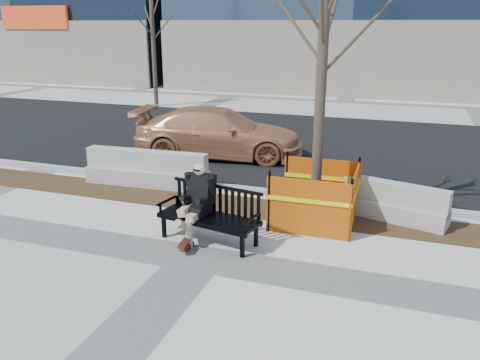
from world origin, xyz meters
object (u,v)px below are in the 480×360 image
Objects in this scene: bench at (209,241)px; jersey_barrier_right at (377,216)px; seated_man at (199,237)px; tree_fence at (314,221)px; sedan at (219,156)px; jersey_barrier_left at (148,185)px.

bench reaches higher than jersey_barrier_right.
tree_fence reaches higher than seated_man.
seated_man is (-0.26, 0.10, 0.00)m from bench.
sedan is (-1.79, 5.64, 0.00)m from seated_man.
tree_fence reaches higher than sedan.
jersey_barrier_left is (-0.68, -3.17, 0.00)m from sedan.
bench is 0.62× the size of jersey_barrier_left.
sedan is 3.24m from jersey_barrier_left.
tree_fence is 4.50m from jersey_barrier_left.
sedan is (-2.05, 5.74, 0.00)m from bench.
jersey_barrier_left is at bearing 145.65° from seated_man.
bench is 6.10m from sedan.
jersey_barrier_right is (2.87, 2.31, 0.00)m from bench.
seated_man is 2.44m from tree_fence.
sedan reaches higher than seated_man.
sedan is at bearing 131.93° from tree_fence.
seated_man is 0.23× the size of tree_fence.
sedan reaches higher than jersey_barrier_left.
sedan is (-3.72, 4.14, 0.00)m from tree_fence.
tree_fence is 2.19× the size of jersey_barrier_right.
bench is 2.31m from tree_fence.
jersey_barrier_right is (4.92, -3.43, 0.00)m from sedan.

